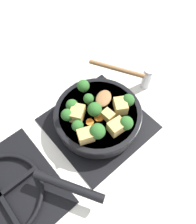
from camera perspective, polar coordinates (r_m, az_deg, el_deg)
ground_plane at (r=0.75m, az=0.00°, el=-3.10°), size 2.40×2.40×0.00m
front_burner_grate at (r=0.74m, az=0.00°, el=-2.65°), size 0.31×0.31×0.03m
rear_burner_grate at (r=0.71m, az=-23.92°, el=-19.38°), size 0.31×0.31×0.03m
skillet_pan at (r=0.70m, az=-0.10°, el=-1.19°), size 0.35×0.40×0.05m
wooden_spoon at (r=0.74m, az=3.33°, el=7.84°), size 0.19×0.21×0.02m
tofu_cube_center_large at (r=0.66m, az=-5.42°, el=-0.38°), size 0.06×0.06×0.04m
tofu_cube_near_handle at (r=0.67m, az=5.90°, el=1.60°), size 0.06×0.06×0.04m
tofu_cube_east_chunk at (r=0.66m, az=2.64°, el=-0.88°), size 0.04×0.03×0.03m
tofu_cube_west_chunk at (r=0.63m, az=4.69°, el=-4.02°), size 0.04×0.05×0.04m
tofu_cube_back_piece at (r=0.62m, az=-3.18°, el=-6.17°), size 0.05×0.06×0.04m
broccoli_floret_near_spoon at (r=0.63m, az=7.35°, el=-2.90°), size 0.04×0.04×0.05m
broccoli_floret_center_top at (r=0.65m, az=-1.14°, el=0.93°), size 0.04×0.04×0.05m
broccoli_floret_east_rim at (r=0.62m, az=-0.14°, el=-5.07°), size 0.05×0.05×0.05m
broccoli_floret_west_rim at (r=0.68m, az=-2.76°, el=3.27°), size 0.03×0.03×0.04m
broccoli_floret_north_edge at (r=0.71m, az=-3.86°, el=6.80°), size 0.04×0.04×0.05m
broccoli_floret_south_cluster at (r=0.65m, az=-8.04°, el=-0.78°), size 0.04×0.04×0.04m
broccoli_floret_mid_floret at (r=0.68m, az=7.89°, el=3.05°), size 0.04×0.04×0.05m
broccoli_floret_small_inner at (r=0.63m, az=-5.35°, el=-3.64°), size 0.03×0.03×0.04m
broccoli_floret_tall_stem at (r=0.67m, az=-6.80°, el=1.74°), size 0.04×0.04×0.04m
carrot_slice_orange_thin at (r=0.67m, az=0.19°, el=-1.45°), size 0.03×0.03×0.01m
carrot_slice_near_center at (r=0.66m, az=-2.14°, el=-2.68°), size 0.02×0.02×0.01m
salt_shaker at (r=0.83m, az=12.68°, el=8.59°), size 0.04×0.04×0.09m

